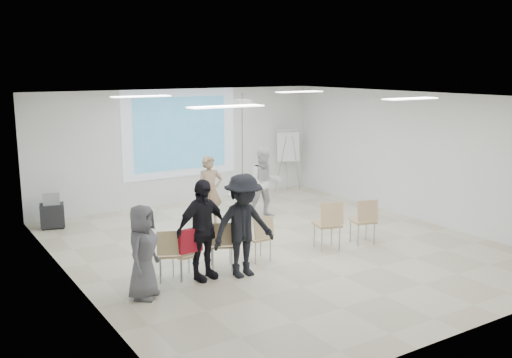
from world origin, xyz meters
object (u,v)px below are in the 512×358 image
chair_right_far (365,218)px  flipchart_easel (288,146)px  av_cart (52,212)px  laptop (221,242)px  player_left (210,187)px  chair_right_inner (329,221)px  chair_left_inner (222,241)px  audience_outer (143,246)px  audience_left (202,222)px  audience_mid (243,219)px  chair_center (260,235)px  chair_left_mid (187,251)px  player_right (265,179)px  pedestal_table (240,206)px  chair_far_left (170,251)px

chair_right_far → flipchart_easel: 5.34m
av_cart → laptop: bearing=-53.1°
player_left → chair_right_inner: player_left is taller
chair_right_far → laptop: 3.15m
chair_left_inner → audience_outer: bearing=-141.4°
audience_left → audience_mid: audience_mid is taller
player_left → chair_left_inner: 2.91m
chair_center → chair_left_mid: bearing=-177.2°
chair_center → av_cart: 5.17m
player_left → player_right: 1.49m
player_left → audience_outer: size_ratio=1.09×
player_left → audience_mid: (-0.99, -3.10, 0.10)m
audience_left → audience_outer: size_ratio=1.19×
audience_left → av_cart: bearing=96.4°
laptop → audience_mid: bearing=128.3°
player_right → chair_left_mid: bearing=-123.5°
chair_right_inner → audience_left: (-2.80, -0.04, 0.40)m
chair_right_inner → audience_mid: 2.20m
chair_left_inner → audience_mid: bearing=-45.4°
chair_left_inner → chair_right_inner: bearing=20.1°
pedestal_table → player_left: size_ratio=0.36×
chair_right_far → audience_outer: 4.81m
chair_left_inner → audience_left: 0.70m
chair_right_inner → av_cart: (-4.21, 4.57, -0.24)m
chair_left_inner → audience_mid: 0.69m
laptop → audience_mid: size_ratio=0.16×
player_right → audience_left: 4.24m
chair_left_mid → chair_right_far: size_ratio=0.87×
chair_center → audience_mid: size_ratio=0.43×
chair_right_inner → chair_right_far: chair_right_inner is taller
chair_far_left → laptop: bearing=29.6°
laptop → av_cart: 4.73m
pedestal_table → chair_right_far: 3.15m
audience_left → flipchart_easel: (5.32, 4.96, 0.31)m
audience_left → flipchart_easel: bearing=32.4°
chair_right_far → audience_left: bearing=-164.6°
laptop → audience_outer: (-1.67, -0.52, 0.36)m
pedestal_table → flipchart_easel: (2.88, 2.11, 0.94)m
audience_mid → flipchart_easel: bearing=48.5°
pedestal_table → audience_outer: size_ratio=0.39×
laptop → player_left: bearing=-90.0°
chair_right_inner → audience_outer: bearing=-160.8°
chair_right_far → av_cart: size_ratio=1.23×
audience_left → audience_outer: 1.18m
player_left → chair_right_far: player_left is taller
chair_right_far → audience_outer: bearing=-161.7°
player_left → flipchart_easel: 4.26m
chair_far_left → av_cart: (-0.91, 4.41, -0.18)m
player_left → audience_outer: player_left is taller
player_right → chair_right_inner: bearing=-79.3°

